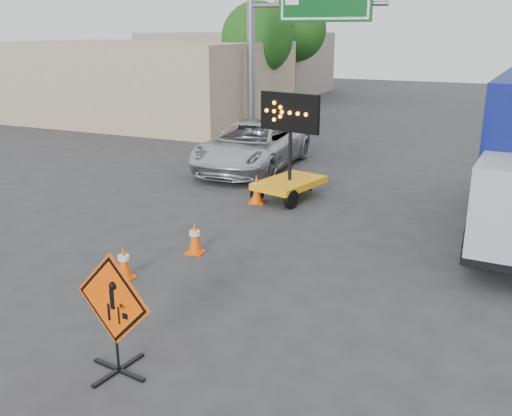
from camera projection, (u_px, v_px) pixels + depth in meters
The scene contains 12 objects.
ground at pixel (136, 359), 8.33m from camera, with size 100.00×100.00×0.00m, color #2D2D30.
storefront_left_near at pixel (140, 80), 30.64m from camera, with size 14.00×10.00×4.00m, color tan.
storefront_left_far at pixel (238, 63), 43.13m from camera, with size 12.00×10.00×4.40m, color gray.
highway_gantry at pixel (295, 18), 24.16m from camera, with size 6.18×0.38×6.90m.
tree_left_near at pixel (257, 39), 29.36m from camera, with size 3.71×3.71×6.03m.
tree_left_far at pixel (294, 30), 36.57m from camera, with size 4.10×4.10×6.66m.
construction_sign at pixel (114, 311), 7.75m from camera, with size 1.34×0.95×1.79m.
arrow_board at pixel (290, 176), 16.02m from camera, with size 1.85×2.34×2.98m.
pickup_truck at pixel (252, 145), 19.58m from camera, with size 2.67×5.79×1.61m, color silver.
cone_a at pixel (124, 262), 10.94m from camera, with size 0.36×0.36×0.68m.
cone_b at pixel (195, 237), 12.19m from camera, with size 0.41×0.41×0.71m.
cone_c at pixel (256, 189), 15.74m from camera, with size 0.51×0.51×0.81m.
Camera 1 is at (4.61, -5.91, 4.60)m, focal length 40.00 mm.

